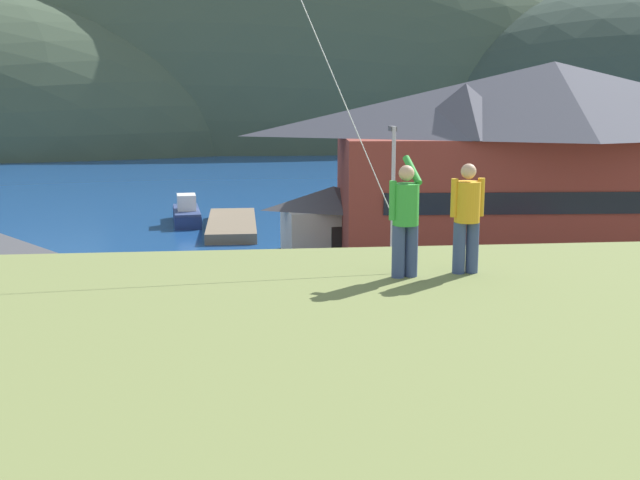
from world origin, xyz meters
The scene contains 14 objects.
ground_plane centered at (0.00, 0.00, 0.00)m, with size 600.00×600.00×0.00m, color #66604C.
parking_lot_pad centered at (0.00, 5.00, 0.05)m, with size 40.00×20.00×0.10m, color gray.
bay_water centered at (0.00, 60.00, 0.01)m, with size 360.00×84.00×0.03m, color navy.
far_hill_center_saddle centered at (5.80, 116.63, 0.00)m, with size 139.48×51.03×72.85m, color #3D4C38.
harbor_lodge centered at (13.83, 20.38, 5.76)m, with size 24.78×11.15×10.85m.
storage_shed_waterside centered at (2.17, 23.22, 2.02)m, with size 6.50×4.71×3.89m.
wharf_dock centered at (-3.82, 31.20, 0.35)m, with size 3.20×10.66×0.70m.
moored_boat_wharfside centered at (-7.03, 34.05, 0.72)m, with size 2.41×5.84×2.16m.
parked_car_mid_row_near centered at (7.99, -0.10, 1.06)m, with size 4.33×2.32×1.82m.
parked_car_mid_row_far centered at (2.34, -0.09, 1.06)m, with size 4.21×2.07×1.82m.
parked_car_corner_spot centered at (-3.62, 6.19, 1.06)m, with size 4.31×2.27×1.82m.
parking_light_pole centered at (3.11, 10.55, 4.53)m, with size 0.24×0.78×7.77m.
person_kite_flyer centered at (-0.57, -8.89, 7.38)m, with size 0.52×0.70×1.86m.
person_companion centered at (0.44, -8.74, 7.36)m, with size 0.55×0.40×1.74m.
Camera 1 is at (-3.06, -20.29, 9.27)m, focal length 42.96 mm.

